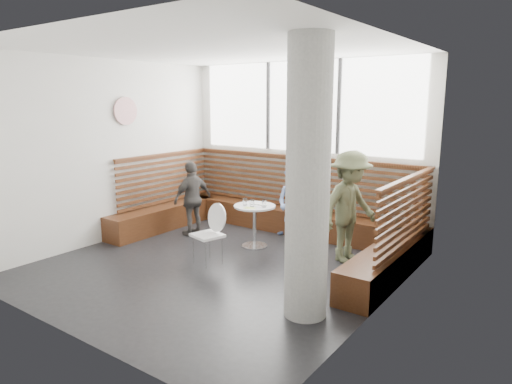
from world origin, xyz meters
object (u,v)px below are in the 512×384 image
Objects in this scene: cafe_table at (255,217)px; child_back at (293,204)px; concrete_column at (308,182)px; child_left at (193,199)px; cafe_chair at (210,229)px; adult_man at (350,207)px.

cafe_table is 0.88m from child_back.
concrete_column is 2.51× the size of child_back.
child_left is at bearing 153.72° from concrete_column.
cafe_chair is 2.18m from adult_man.
concrete_column is 3.83m from child_left.
adult_man is (1.72, 1.31, 0.33)m from cafe_chair.
concrete_column is 1.83× the size of adult_man.
concrete_column reaches higher than cafe_table.
adult_man is 3.00m from child_left.
adult_man is at bearing 51.76° from cafe_chair.
cafe_chair is 0.67× the size of child_left.
cafe_table is 0.42× the size of adult_man.
child_back is (-1.35, 0.56, -0.23)m from adult_man.
concrete_column is at bearing 73.48° from child_left.
cafe_table is 1.04m from cafe_chair.
concrete_column is at bearing -57.74° from child_back.
child_left is (-1.36, -0.08, 0.17)m from cafe_table.
adult_man is at bearing 106.60° from child_left.
cafe_table is 0.57× the size of child_back.
concrete_column is 2.30× the size of child_left.
cafe_table is 1.37m from child_left.
child_back is (0.26, 0.83, 0.11)m from cafe_table.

